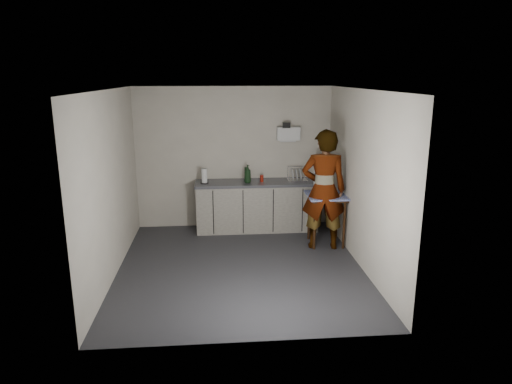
{
  "coord_description": "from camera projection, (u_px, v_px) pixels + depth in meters",
  "views": [
    {
      "loc": [
        -0.31,
        -6.35,
        2.8
      ],
      "look_at": [
        0.28,
        0.45,
        1.04
      ],
      "focal_mm": 32.0,
      "sensor_mm": 36.0,
      "label": 1
    }
  ],
  "objects": [
    {
      "name": "wall_left",
      "position": [
        112.0,
        185.0,
        6.37
      ],
      "size": [
        0.02,
        4.0,
        2.6
      ],
      "primitive_type": "cube",
      "color": "beige",
      "rests_on": "ground"
    },
    {
      "name": "paper_towel",
      "position": [
        204.0,
        176.0,
        8.14
      ],
      "size": [
        0.15,
        0.15,
        0.27
      ],
      "color": "black",
      "rests_on": "kitchen_counter"
    },
    {
      "name": "dish_rack",
      "position": [
        297.0,
        177.0,
        8.38
      ],
      "size": [
        0.36,
        0.27,
        0.25
      ],
      "color": "silver",
      "rests_on": "kitchen_counter"
    },
    {
      "name": "ground",
      "position": [
        240.0,
        267.0,
        6.85
      ],
      "size": [
        4.0,
        4.0,
        0.0
      ],
      "primitive_type": "plane",
      "color": "#2B2C31",
      "rests_on": "ground"
    },
    {
      "name": "dark_bottle",
      "position": [
        246.0,
        174.0,
        8.29
      ],
      "size": [
        0.08,
        0.08,
        0.26
      ],
      "primitive_type": "cylinder",
      "color": "black",
      "rests_on": "kitchen_counter"
    },
    {
      "name": "soda_can",
      "position": [
        262.0,
        178.0,
        8.27
      ],
      "size": [
        0.06,
        0.06,
        0.12
      ],
      "primitive_type": "cylinder",
      "color": "red",
      "rests_on": "kitchen_counter"
    },
    {
      "name": "soap_bottle",
      "position": [
        248.0,
        174.0,
        8.16
      ],
      "size": [
        0.16,
        0.17,
        0.33
      ],
      "primitive_type": "imported",
      "rotation": [
        0.0,
        0.0,
        0.39
      ],
      "color": "black",
      "rests_on": "kitchen_counter"
    },
    {
      "name": "standing_man",
      "position": [
        324.0,
        190.0,
        7.39
      ],
      "size": [
        0.78,
        0.57,
        1.97
      ],
      "primitive_type": "imported",
      "rotation": [
        0.0,
        0.0,
        3.01
      ],
      "color": "#B2A593",
      "rests_on": "ground"
    },
    {
      "name": "wall_back",
      "position": [
        234.0,
        158.0,
        8.44
      ],
      "size": [
        3.6,
        0.02,
        2.6
      ],
      "primitive_type": "cube",
      "color": "beige",
      "rests_on": "ground"
    },
    {
      "name": "kitchen_counter",
      "position": [
        257.0,
        207.0,
        8.41
      ],
      "size": [
        2.24,
        0.62,
        0.91
      ],
      "color": "black",
      "rests_on": "ground"
    },
    {
      "name": "bakery_box",
      "position": [
        325.0,
        189.0,
        7.55
      ],
      "size": [
        0.33,
        0.34,
        0.44
      ],
      "rotation": [
        0.0,
        0.0,
        0.05
      ],
      "color": "white",
      "rests_on": "side_table"
    },
    {
      "name": "wall_shelf",
      "position": [
        288.0,
        134.0,
        8.35
      ],
      "size": [
        0.42,
        0.18,
        0.37
      ],
      "color": "white",
      "rests_on": "ground"
    },
    {
      "name": "side_table",
      "position": [
        327.0,
        201.0,
        7.6
      ],
      "size": [
        0.67,
        0.67,
        0.86
      ],
      "rotation": [
        0.0,
        0.0,
        -0.01
      ],
      "color": "#34190B",
      "rests_on": "ground"
    },
    {
      "name": "ceiling",
      "position": [
        239.0,
        90.0,
        6.2
      ],
      "size": [
        3.6,
        4.0,
        0.01
      ],
      "primitive_type": "cube",
      "color": "silver",
      "rests_on": "wall_back"
    },
    {
      "name": "wall_right",
      "position": [
        361.0,
        180.0,
        6.67
      ],
      "size": [
        0.02,
        4.0,
        2.6
      ],
      "primitive_type": "cube",
      "color": "beige",
      "rests_on": "ground"
    }
  ]
}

